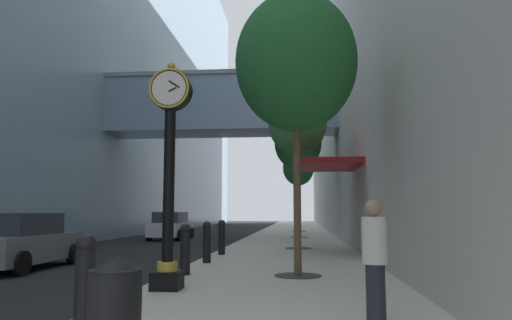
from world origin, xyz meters
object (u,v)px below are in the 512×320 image
Objects in this scene: street_tree_mid_near at (297,122)px; pedestrian_walking at (375,257)px; street_tree_near at (296,63)px; bollard_fifth at (222,236)px; bollard_fourth at (207,241)px; trash_bin at (115,309)px; bollard_nearest at (85,279)px; street_tree_mid_far at (298,143)px; car_grey_mid at (20,242)px; bollard_third at (185,248)px; car_white_near at (171,226)px; street_tree_far at (298,168)px; street_clock at (169,162)px.

pedestrian_walking is (1.06, -13.02, -4.37)m from street_tree_mid_near.
bollard_fifth is at bearing 116.71° from street_tree_near.
bollard_fourth reaches higher than trash_bin.
bollard_fifth is 0.18× the size of street_tree_mid_near.
trash_bin is (0.92, -1.30, -0.09)m from bollard_nearest.
car_grey_mid is at bearing -117.64° from street_tree_mid_far.
pedestrian_walking reaches higher than trash_bin.
street_tree_mid_far reaches higher than street_tree_near.
bollard_third is at bearing -18.26° from car_grey_mid.
street_tree_far is at bearing 49.54° from car_white_near.
bollard_nearest is 0.18× the size of street_tree_near.
bollard_third is 0.18× the size of street_tree_mid_near.
street_tree_near is 1.65× the size of car_grey_mid.
car_grey_mid is at bearing 126.38° from trash_bin.
trash_bin is 0.63× the size of pedestrian_walking.
street_tree_far is 1.52× the size of car_grey_mid.
street_tree_mid_near reaches higher than bollard_fourth.
street_tree_mid_near is 15.86m from trash_bin.
car_grey_mid is (-5.24, 1.73, 0.01)m from bollard_third.
bollard_nearest is 14.75m from street_tree_mid_near.
bollard_fourth is 5.32m from car_grey_mid.
bollard_nearest is at bearing -116.69° from street_tree_near.
trash_bin is (-1.76, -31.89, -4.33)m from street_tree_far.
pedestrian_walking is at bearing 11.03° from bollard_nearest.
street_tree_far is at bearing 90.00° from street_tree_mid_near.
street_tree_mid_far is (2.68, 14.18, 4.95)m from bollard_fourth.
car_grey_mid is (-0.37, -14.69, -0.01)m from car_white_near.
car_white_near is at bearing 102.63° from bollard_nearest.
street_tree_near reaches higher than bollard_third.
street_tree_near is (2.68, 5.33, 4.47)m from bollard_nearest.
car_grey_mid is (-5.24, -3.60, 0.01)m from bollard_fifth.
bollard_nearest is 22.28m from car_white_near.
street_tree_far reaches higher than bollard_fourth.
bollard_third is 0.18× the size of street_tree_near.
street_tree_near is at bearing 0.05° from bollard_third.
bollard_third is 2.66m from bollard_fourth.
car_grey_mid reaches higher than bollard_third.
pedestrian_walking is (2.83, 2.03, 0.33)m from trash_bin.
street_tree_mid_near is (2.68, 8.42, 4.61)m from bollard_third.
bollard_nearest is 1.00× the size of bollard_fifth.
street_tree_mid_far is at bearing 90.00° from street_tree_near.
bollard_fifth is at bearing 94.39° from trash_bin.
pedestrian_walking is at bearing -34.25° from street_clock.
bollard_fourth is at bearing -90.00° from bollard_fifth.
street_clock is 2.71× the size of pedestrian_walking.
bollard_fourth is at bearing 90.00° from bollard_third.
street_tree_near is 25.26m from street_tree_far.
pedestrian_walking is at bearing -50.86° from bollard_third.
car_white_near is (-4.87, 13.75, 0.02)m from bollard_fourth.
street_clock is 3.73× the size of bollard_third.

